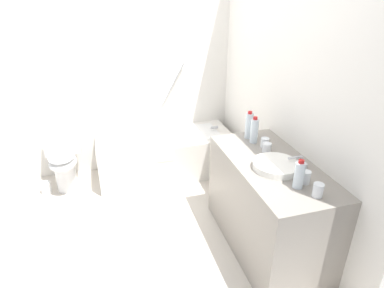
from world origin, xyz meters
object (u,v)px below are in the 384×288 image
at_px(sink_basin, 276,165).
at_px(toilet, 63,159).
at_px(drinking_glass_0, 267,148).
at_px(bathtub, 166,153).
at_px(sink_faucet, 299,161).
at_px(drinking_glass_2, 306,177).
at_px(drinking_glass_1, 318,190).
at_px(water_bottle_0, 249,126).
at_px(toilet_paper_roll, 46,188).
at_px(drinking_glass_3, 265,143).
at_px(water_bottle_2, 299,175).
at_px(water_bottle_1, 254,131).

bearing_deg(sink_basin, toilet, 137.68).
bearing_deg(drinking_glass_0, toilet, 143.98).
xyz_separation_m(bathtub, sink_faucet, (0.76, -1.55, 0.60)).
xyz_separation_m(drinking_glass_0, drinking_glass_2, (0.04, -0.51, 0.01)).
distance_m(sink_basin, drinking_glass_1, 0.42).
relative_size(water_bottle_0, toilet_paper_roll, 1.93).
relative_size(sink_faucet, drinking_glass_1, 1.58).
xyz_separation_m(sink_basin, drinking_glass_3, (0.09, 0.36, 0.02)).
bearing_deg(water_bottle_2, toilet, 133.27).
bearing_deg(water_bottle_2, water_bottle_0, 88.56).
relative_size(sink_basin, water_bottle_2, 1.66).
distance_m(water_bottle_2, drinking_glass_1, 0.16).
xyz_separation_m(water_bottle_0, drinking_glass_3, (0.05, -0.22, -0.08)).
bearing_deg(drinking_glass_3, toilet_paper_roll, 150.98).
bearing_deg(toilet, toilet_paper_roll, -73.92).
relative_size(sink_basin, drinking_glass_1, 3.72).
xyz_separation_m(drinking_glass_0, toilet_paper_roll, (-2.00, 1.22, -0.81)).
distance_m(water_bottle_1, drinking_glass_1, 0.89).
relative_size(drinking_glass_0, drinking_glass_3, 0.97).
xyz_separation_m(water_bottle_2, drinking_glass_1, (0.06, -0.13, -0.05)).
bearing_deg(water_bottle_1, water_bottle_0, 92.38).
height_order(water_bottle_2, drinking_glass_2, water_bottle_2).
bearing_deg(water_bottle_1, drinking_glass_1, -87.50).
distance_m(sink_faucet, drinking_glass_2, 0.27).
bearing_deg(toilet_paper_roll, water_bottle_2, -42.07).
bearing_deg(drinking_glass_2, toilet, 135.11).
xyz_separation_m(drinking_glass_3, toilet_paper_roll, (-2.03, 1.13, -0.81)).
distance_m(bathtub, drinking_glass_0, 1.55).
bearing_deg(drinking_glass_0, drinking_glass_3, 72.30).
bearing_deg(drinking_glass_1, sink_basin, 100.98).
distance_m(drinking_glass_0, drinking_glass_1, 0.68).
bearing_deg(water_bottle_0, drinking_glass_0, -85.39).
relative_size(water_bottle_0, drinking_glass_2, 2.74).
relative_size(bathtub, toilet, 2.36).
bearing_deg(toilet_paper_roll, drinking_glass_3, -29.02).
height_order(water_bottle_0, water_bottle_1, water_bottle_0).
bearing_deg(bathtub, drinking_glass_2, -70.05).
bearing_deg(water_bottle_1, bathtub, 119.00).
relative_size(sink_faucet, drinking_glass_2, 1.61).
bearing_deg(toilet_paper_roll, drinking_glass_2, -40.37).
distance_m(bathtub, drinking_glass_1, 2.15).
relative_size(toilet, drinking_glass_3, 8.04).
bearing_deg(bathtub, sink_basin, -70.33).
distance_m(bathtub, sink_faucet, 1.83).
xyz_separation_m(sink_faucet, drinking_glass_0, (-0.14, 0.27, 0.00)).
relative_size(water_bottle_1, toilet_paper_roll, 1.81).
bearing_deg(sink_basin, bathtub, 109.67).
bearing_deg(drinking_glass_3, water_bottle_0, 104.10).
bearing_deg(water_bottle_1, toilet_paper_roll, 152.96).
distance_m(water_bottle_2, drinking_glass_3, 0.65).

